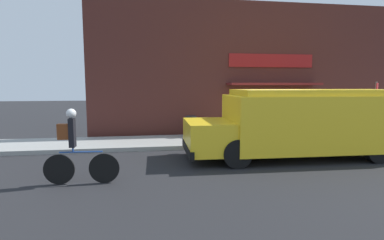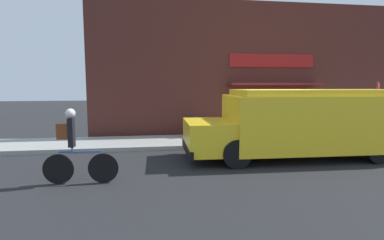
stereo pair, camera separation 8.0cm
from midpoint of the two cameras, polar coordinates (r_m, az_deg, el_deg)
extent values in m
plane|color=#232326|center=(11.60, 14.78, -5.01)|extent=(70.00, 70.00, 0.00)
cube|color=#999993|center=(12.67, 12.62, -3.61)|extent=(28.00, 2.40, 0.15)
cube|color=#4C231E|center=(13.96, 10.54, 9.42)|extent=(14.22, 0.18, 5.99)
cube|color=maroon|center=(14.26, 14.70, 10.88)|extent=(3.97, 0.05, 0.59)
cube|color=maroon|center=(13.83, 15.27, 6.64)|extent=(4.17, 0.88, 0.10)
cube|color=yellow|center=(10.30, 22.30, -0.35)|extent=(5.66, 2.34, 1.70)
cube|color=yellow|center=(9.16, 2.89, -3.11)|extent=(1.40, 2.06, 0.94)
cube|color=yellow|center=(10.24, 22.53, 4.88)|extent=(5.20, 2.16, 0.18)
cube|color=black|center=(9.14, -1.07, -5.48)|extent=(0.17, 2.16, 0.24)
cube|color=red|center=(10.88, 11.70, 0.82)|extent=(0.04, 0.44, 0.44)
cylinder|color=black|center=(10.25, 5.50, -4.03)|extent=(0.82, 0.28, 0.82)
cylinder|color=black|center=(8.47, 8.35, -6.38)|extent=(0.82, 0.28, 0.82)
cylinder|color=black|center=(11.97, 26.08, -3.13)|extent=(0.82, 0.28, 0.82)
cylinder|color=black|center=(10.48, 31.76, -4.79)|extent=(0.82, 0.28, 0.82)
cylinder|color=black|center=(7.47, -16.67, -8.80)|extent=(0.71, 0.08, 0.71)
cylinder|color=black|center=(7.73, -24.27, -8.59)|extent=(0.71, 0.08, 0.71)
cylinder|color=#234793|center=(7.49, -20.67, -5.72)|extent=(0.98, 0.09, 0.04)
cylinder|color=#234793|center=(7.53, -22.02, -5.25)|extent=(0.04, 0.04, 0.12)
cube|color=black|center=(7.46, -22.15, -2.28)|extent=(0.13, 0.21, 0.67)
sphere|color=white|center=(7.40, -22.31, 1.17)|extent=(0.22, 0.22, 0.22)
cube|color=brown|center=(7.51, -23.55, -2.05)|extent=(0.27, 0.15, 0.36)
cylinder|color=slate|center=(14.31, 31.31, 1.67)|extent=(0.07, 0.07, 2.28)
cube|color=red|center=(14.24, 31.63, 4.83)|extent=(0.45, 0.45, 0.60)
cylinder|color=#38383D|center=(12.48, -0.42, -1.30)|extent=(0.45, 0.45, 0.83)
cylinder|color=black|center=(12.43, -0.42, 0.69)|extent=(0.46, 0.46, 0.04)
camera|label=1|loc=(0.04, -90.22, -0.03)|focal=28.00mm
camera|label=2|loc=(0.04, 89.78, 0.03)|focal=28.00mm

